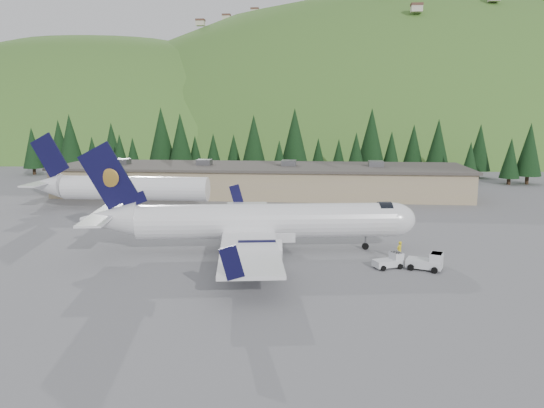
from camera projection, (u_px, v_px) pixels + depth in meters
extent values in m
plane|color=slate|center=(267.00, 251.00, 56.13)|extent=(600.00, 600.00, 0.00)
cylinder|color=white|center=(267.00, 221.00, 55.55)|extent=(27.13, 7.54, 3.61)
ellipsoid|color=white|center=(393.00, 219.00, 56.30)|extent=(5.18, 4.26, 3.61)
cylinder|color=black|center=(384.00, 216.00, 56.17)|extent=(1.77, 3.14, 2.98)
cone|color=white|center=(109.00, 219.00, 54.58)|extent=(6.23, 4.42, 3.61)
cube|color=white|center=(258.00, 235.00, 55.77)|extent=(8.05, 4.17, 0.96)
cube|color=white|center=(249.00, 230.00, 55.62)|extent=(10.05, 33.07, 0.34)
cube|color=black|center=(236.00, 194.00, 71.36)|extent=(1.94, 0.43, 2.76)
cube|color=black|center=(232.00, 263.00, 39.27)|extent=(1.94, 0.43, 2.76)
cylinder|color=black|center=(256.00, 226.00, 61.29)|extent=(4.32, 2.78, 2.21)
cylinder|color=white|center=(272.00, 226.00, 61.39)|extent=(0.92, 2.40, 2.34)
cube|color=white|center=(256.00, 222.00, 61.19)|extent=(2.12, 0.55, 0.86)
cylinder|color=black|center=(259.00, 251.00, 50.34)|extent=(4.32, 2.78, 2.21)
cylinder|color=white|center=(279.00, 251.00, 50.44)|extent=(0.92, 2.40, 2.34)
cube|color=white|center=(259.00, 246.00, 50.24)|extent=(2.12, 0.55, 0.86)
cube|color=black|center=(108.00, 176.00, 53.81)|extent=(5.91, 1.16, 7.05)
ellipsoid|color=gold|center=(111.00, 177.00, 54.04)|extent=(1.91, 0.45, 1.90)
ellipsoid|color=gold|center=(110.00, 178.00, 53.66)|extent=(1.91, 0.45, 1.90)
cube|color=black|center=(134.00, 200.00, 54.38)|extent=(2.66, 0.63, 1.90)
cube|color=white|center=(104.00, 215.00, 54.47)|extent=(4.24, 12.24, 0.21)
cylinder|color=slate|center=(365.00, 242.00, 56.56)|extent=(0.22, 0.22, 1.73)
cylinder|color=black|center=(365.00, 246.00, 56.65)|extent=(0.76, 0.37, 0.73)
cylinder|color=slate|center=(240.00, 237.00, 58.35)|extent=(0.26, 0.26, 1.92)
cylinder|color=black|center=(243.00, 241.00, 58.44)|extent=(1.09, 0.49, 1.06)
cylinder|color=black|center=(236.00, 241.00, 58.40)|extent=(1.09, 0.49, 1.06)
cylinder|color=slate|center=(239.00, 249.00, 53.25)|extent=(0.26, 0.26, 1.92)
cylinder|color=black|center=(243.00, 253.00, 53.35)|extent=(1.09, 0.49, 1.06)
cylinder|color=black|center=(236.00, 253.00, 53.30)|extent=(1.09, 0.49, 1.06)
cylinder|color=white|center=(135.00, 188.00, 79.12)|extent=(22.00, 3.60, 3.60)
cone|color=white|center=(46.00, 186.00, 80.36)|extent=(5.00, 3.60, 3.60)
cube|color=black|center=(50.00, 155.00, 79.46)|extent=(5.82, 0.28, 6.89)
cube|color=white|center=(45.00, 182.00, 80.25)|extent=(2.40, 11.00, 0.20)
cube|color=silver|center=(388.00, 263.00, 50.04)|extent=(3.03, 2.38, 0.63)
cube|color=silver|center=(396.00, 256.00, 50.25)|extent=(1.35, 1.53, 0.81)
cube|color=black|center=(396.00, 253.00, 50.19)|extent=(1.23, 1.41, 0.09)
cylinder|color=black|center=(392.00, 262.00, 51.06)|extent=(0.54, 0.39, 0.51)
cylinder|color=black|center=(400.00, 266.00, 49.72)|extent=(0.54, 0.39, 0.51)
cylinder|color=black|center=(375.00, 264.00, 50.46)|extent=(0.54, 0.39, 0.51)
cylinder|color=black|center=(383.00, 268.00, 49.12)|extent=(0.54, 0.39, 0.51)
cube|color=silver|center=(424.00, 263.00, 49.53)|extent=(3.56, 2.61, 0.75)
cube|color=silver|center=(436.00, 258.00, 48.96)|extent=(1.52, 1.77, 0.96)
cube|color=black|center=(437.00, 254.00, 48.89)|extent=(1.38, 1.64, 0.11)
cylinder|color=black|center=(437.00, 265.00, 49.88)|extent=(0.64, 0.43, 0.60)
cylinder|color=black|center=(434.00, 270.00, 48.36)|extent=(0.64, 0.43, 0.60)
cylinder|color=black|center=(414.00, 263.00, 50.79)|extent=(0.64, 0.43, 0.60)
cylinder|color=black|center=(411.00, 267.00, 49.27)|extent=(0.64, 0.43, 0.60)
cube|color=tan|center=(260.00, 181.00, 93.41)|extent=(70.00, 16.00, 4.80)
cube|color=#47423D|center=(260.00, 166.00, 92.96)|extent=(71.00, 17.00, 0.40)
cube|color=slate|center=(122.00, 161.00, 95.11)|extent=(2.50, 2.50, 1.00)
cube|color=slate|center=(204.00, 162.00, 93.76)|extent=(2.50, 2.50, 1.00)
cube|color=slate|center=(289.00, 163.00, 92.40)|extent=(2.50, 2.50, 1.00)
cube|color=slate|center=(376.00, 164.00, 91.04)|extent=(2.50, 2.50, 1.00)
imported|color=yellow|center=(399.00, 250.00, 52.70)|extent=(0.81, 0.80, 1.90)
cone|color=black|center=(32.00, 148.00, 121.20)|extent=(4.56, 4.56, 9.33)
cone|color=black|center=(59.00, 143.00, 124.40)|extent=(5.22, 5.22, 10.69)
cone|color=black|center=(70.00, 140.00, 121.83)|extent=(5.80, 5.80, 11.86)
cone|color=black|center=(92.00, 152.00, 124.03)|extent=(3.62, 3.62, 7.41)
cone|color=black|center=(112.00, 145.00, 122.05)|extent=(4.98, 4.98, 10.18)
cone|color=black|center=(120.00, 153.00, 115.53)|extent=(4.02, 4.02, 8.22)
cone|color=black|center=(133.00, 155.00, 114.96)|extent=(3.72, 3.72, 7.62)
cone|color=black|center=(162.00, 138.00, 116.18)|extent=(6.42, 6.42, 13.13)
cone|color=black|center=(181.00, 141.00, 114.29)|extent=(5.89, 5.89, 12.05)
cone|color=black|center=(195.00, 154.00, 116.48)|extent=(3.86, 3.86, 7.90)
cone|color=black|center=(213.00, 153.00, 114.53)|extent=(4.10, 4.10, 8.38)
cone|color=black|center=(234.00, 153.00, 115.14)|extent=(4.01, 4.01, 8.20)
cone|color=black|center=(254.00, 143.00, 110.09)|extent=(5.77, 5.77, 11.80)
cone|color=black|center=(279.00, 158.00, 109.21)|extent=(3.61, 3.61, 7.39)
cone|color=black|center=(295.00, 139.00, 112.04)|extent=(6.34, 6.34, 12.97)
cone|color=black|center=(318.00, 154.00, 118.47)|extent=(3.59, 3.59, 7.35)
cone|color=black|center=(339.00, 156.00, 114.87)|extent=(3.60, 3.60, 7.36)
cone|color=black|center=(356.00, 153.00, 112.73)|extent=(4.23, 4.23, 8.65)
cone|color=black|center=(371.00, 138.00, 115.87)|extent=(6.35, 6.35, 12.99)
cone|color=black|center=(391.00, 151.00, 116.25)|extent=(4.26, 4.26, 8.71)
cone|color=black|center=(413.00, 147.00, 117.70)|extent=(4.88, 4.88, 9.98)
cone|color=black|center=(438.00, 144.00, 114.52)|extent=(5.40, 5.40, 11.04)
cone|color=black|center=(470.00, 160.00, 106.56)|extent=(3.55, 3.55, 7.25)
cone|color=black|center=(480.00, 147.00, 114.78)|extent=(4.93, 4.93, 10.09)
cone|color=black|center=(510.00, 158.00, 105.05)|extent=(3.91, 3.91, 7.99)
cone|color=black|center=(529.00, 149.00, 105.20)|extent=(5.15, 5.15, 10.54)
ellipsoid|color=#3B5F26|center=(110.00, 307.00, 244.08)|extent=(336.00, 240.00, 240.00)
ellipsoid|color=#3B5F26|center=(388.00, 313.00, 263.47)|extent=(420.00, 300.00, 300.00)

